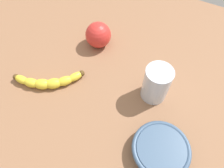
{
  "coord_description": "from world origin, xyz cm",
  "views": [
    {
      "loc": [
        -20.66,
        -14.68,
        53.23
      ],
      "look_at": [
        6.81,
        0.06,
        5.0
      ],
      "focal_mm": 32.56,
      "sensor_mm": 36.0,
      "label": 1
    }
  ],
  "objects": [
    {
      "name": "wooden_tabletop",
      "position": [
        0.0,
        0.0,
        1.5
      ],
      "size": [
        120.0,
        120.0,
        3.0
      ],
      "primitive_type": "cube",
      "color": "#8C6143",
      "rests_on": "ground"
    },
    {
      "name": "smoothie_glass",
      "position": [
        10.45,
        -11.21,
        8.21
      ],
      "size": [
        7.12,
        7.12,
        10.75
      ],
      "color": "silver",
      "rests_on": "wooden_tabletop"
    },
    {
      "name": "apple_fruit",
      "position": [
        20.04,
        12.17,
        7.13
      ],
      "size": [
        8.27,
        8.27,
        8.27
      ],
      "primitive_type": "sphere",
      "color": "red",
      "rests_on": "wooden_tabletop"
    },
    {
      "name": "banana",
      "position": [
        -0.84,
        16.84,
        4.52
      ],
      "size": [
        12.42,
        18.22,
        3.04
      ],
      "rotation": [
        0.0,
        0.0,
        5.27
      ],
      "color": "yellow",
      "rests_on": "wooden_tabletop"
    },
    {
      "name": "ceramic_bowl",
      "position": [
        -4.07,
        -18.61,
        5.23
      ],
      "size": [
        13.7,
        13.7,
        3.68
      ],
      "color": "#3D5675",
      "rests_on": "wooden_tabletop"
    }
  ]
}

